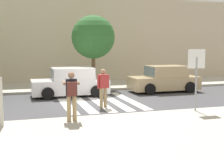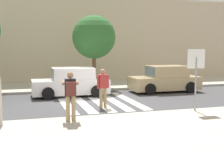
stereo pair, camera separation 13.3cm
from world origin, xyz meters
name	(u,v)px [view 1 (the left image)]	position (x,y,z in m)	size (l,w,h in m)	color
ground_plane	(99,102)	(0.00, 0.00, 0.00)	(120.00, 120.00, 0.00)	#424244
sidewalk_near	(151,137)	(0.00, -6.20, 0.07)	(60.00, 6.00, 0.14)	#B2AD9E
sidewalk_far	(77,86)	(0.00, 6.00, 0.07)	(60.00, 4.80, 0.14)	#B2AD9E
building_facade_far	(66,40)	(0.00, 10.40, 3.18)	(56.00, 4.00, 6.35)	beige
crosswalk_stripe_0	(66,103)	(-1.60, 0.20, 0.00)	(0.44, 5.20, 0.01)	silver
crosswalk_stripe_1	(82,103)	(-0.80, 0.20, 0.00)	(0.44, 5.20, 0.01)	silver
crosswalk_stripe_2	(98,102)	(0.00, 0.20, 0.00)	(0.44, 5.20, 0.01)	silver
crosswalk_stripe_3	(114,101)	(0.80, 0.20, 0.00)	(0.44, 5.20, 0.01)	silver
crosswalk_stripe_4	(129,100)	(1.60, 0.20, 0.00)	(0.44, 5.20, 0.01)	silver
stop_sign	(196,66)	(3.08, -3.60, 1.94)	(0.76, 0.08, 2.48)	gray
photographer_with_backpack	(72,92)	(-1.98, -3.89, 1.17)	(0.63, 0.88, 1.72)	tan
pedestrian_crossing	(103,86)	(-0.12, -1.25, 0.97)	(0.57, 0.31, 1.72)	tan
parked_car_white	(71,83)	(-1.00, 2.30, 0.73)	(4.10, 1.92, 1.55)	white
parked_car_tan	(164,80)	(4.63, 2.30, 0.73)	(4.10, 1.92, 1.55)	tan
street_tree_center	(93,37)	(0.84, 4.65, 3.26)	(2.71, 2.71, 4.49)	brown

